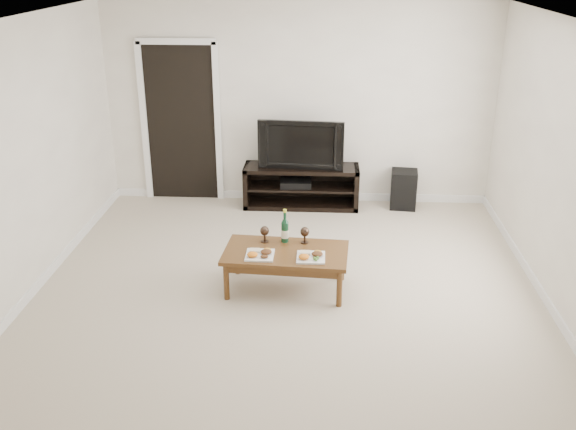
# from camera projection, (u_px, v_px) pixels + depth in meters

# --- Properties ---
(floor) EXTENTS (5.50, 5.50, 0.00)m
(floor) POSITION_uv_depth(u_px,v_px,m) (286.00, 300.00, 6.22)
(floor) COLOR #BDB198
(floor) RESTS_ON ground
(back_wall) EXTENTS (5.00, 0.04, 2.60)m
(back_wall) POSITION_uv_depth(u_px,v_px,m) (299.00, 104.00, 8.28)
(back_wall) COLOR white
(back_wall) RESTS_ON ground
(ceiling) EXTENTS (5.00, 5.50, 0.04)m
(ceiling) POSITION_uv_depth(u_px,v_px,m) (286.00, 20.00, 5.22)
(ceiling) COLOR white
(ceiling) RESTS_ON back_wall
(doorway) EXTENTS (0.90, 0.02, 2.05)m
(doorway) POSITION_uv_depth(u_px,v_px,m) (181.00, 124.00, 8.43)
(doorway) COLOR black
(doorway) RESTS_ON ground
(media_console) EXTENTS (1.49, 0.45, 0.55)m
(media_console) POSITION_uv_depth(u_px,v_px,m) (301.00, 186.00, 8.41)
(media_console) COLOR black
(media_console) RESTS_ON ground
(television) EXTENTS (1.10, 0.22, 0.63)m
(television) POSITION_uv_depth(u_px,v_px,m) (302.00, 143.00, 8.19)
(television) COLOR black
(television) RESTS_ON media_console
(av_receiver) EXTENTS (0.41, 0.32, 0.08)m
(av_receiver) POSITION_uv_depth(u_px,v_px,m) (296.00, 183.00, 8.39)
(av_receiver) COLOR black
(av_receiver) RESTS_ON media_console
(subwoofer) EXTENTS (0.36, 0.36, 0.50)m
(subwoofer) POSITION_uv_depth(u_px,v_px,m) (404.00, 189.00, 8.39)
(subwoofer) COLOR black
(subwoofer) RESTS_ON ground
(coffee_table) EXTENTS (1.25, 0.74, 0.42)m
(coffee_table) POSITION_uv_depth(u_px,v_px,m) (286.00, 270.00, 6.35)
(coffee_table) COLOR #523116
(coffee_table) RESTS_ON ground
(plate_left) EXTENTS (0.27, 0.27, 0.07)m
(plate_left) POSITION_uv_depth(u_px,v_px,m) (260.00, 253.00, 6.16)
(plate_left) COLOR white
(plate_left) RESTS_ON coffee_table
(plate_right) EXTENTS (0.27, 0.27, 0.07)m
(plate_right) POSITION_uv_depth(u_px,v_px,m) (311.00, 255.00, 6.11)
(plate_right) COLOR white
(plate_right) RESTS_ON coffee_table
(wine_bottle) EXTENTS (0.07, 0.07, 0.35)m
(wine_bottle) POSITION_uv_depth(u_px,v_px,m) (285.00, 226.00, 6.41)
(wine_bottle) COLOR #0F371F
(wine_bottle) RESTS_ON coffee_table
(goblet_left) EXTENTS (0.09, 0.09, 0.17)m
(goblet_left) POSITION_uv_depth(u_px,v_px,m) (265.00, 234.00, 6.44)
(goblet_left) COLOR #35261C
(goblet_left) RESTS_ON coffee_table
(goblet_right) EXTENTS (0.09, 0.09, 0.17)m
(goblet_right) POSITION_uv_depth(u_px,v_px,m) (305.00, 235.00, 6.42)
(goblet_right) COLOR #35261C
(goblet_right) RESTS_ON coffee_table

